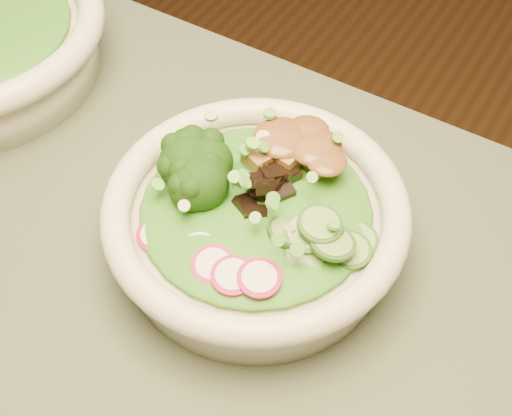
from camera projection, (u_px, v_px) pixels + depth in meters
The scene contains 9 objects.
salad_bowl at pixel (256, 223), 0.54m from camera, with size 0.23×0.23×0.06m.
lettuce_bed at pixel (256, 207), 0.53m from camera, with size 0.17×0.17×0.02m, color #256A16.
broccoli_florets at pixel (194, 169), 0.53m from camera, with size 0.07×0.06×0.04m, color black, non-canonical shape.
radish_slices at pixel (216, 261), 0.49m from camera, with size 0.09×0.03×0.02m, color #A20C49, non-canonical shape.
cucumber_slices at pixel (322, 232), 0.50m from camera, with size 0.06×0.06×0.03m, color #82A95D, non-canonical shape.
mushroom_heap at pixel (263, 188), 0.52m from camera, with size 0.06×0.06×0.03m, color black, non-canonical shape.
tofu_cubes at pixel (294, 154), 0.55m from camera, with size 0.08×0.05×0.03m, color #9C6A34, non-canonical shape.
peanut_sauce at pixel (295, 144), 0.54m from camera, with size 0.06×0.05×0.01m, color brown.
scallion_garnish at pixel (256, 190), 0.51m from camera, with size 0.16×0.16×0.02m, color #66C043, non-canonical shape.
Camera 1 is at (0.35, -0.09, 1.21)m, focal length 50.00 mm.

